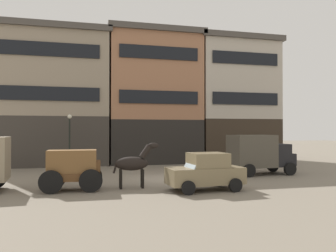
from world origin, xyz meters
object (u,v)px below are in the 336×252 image
sedan_dark (206,172)px  streetlamp_curbside (70,134)px  delivery_truck_far (259,153)px  cargo_wagon (73,167)px  draft_horse (134,163)px  fire_hydrant_curbside (249,160)px

sedan_dark → streetlamp_curbside: size_ratio=0.92×
delivery_truck_far → cargo_wagon: bearing=-165.2°
draft_horse → fire_hydrant_curbside: 13.55m
fire_hydrant_curbside → draft_horse: bearing=-142.4°
cargo_wagon → sedan_dark: (6.31, -1.44, -0.23)m
draft_horse → delivery_truck_far: 9.32m
cargo_wagon → draft_horse: 2.95m
sedan_dark → fire_hydrant_curbside: sedan_dark is taller
delivery_truck_far → sedan_dark: (-5.44, -4.54, -0.51)m
delivery_truck_far → sedan_dark: size_ratio=1.16×
streetlamp_curbside → fire_hydrant_curbside: size_ratio=4.96×
sedan_dark → fire_hydrant_curbside: bearing=52.8°
sedan_dark → streetlamp_curbside: (-7.02, 10.37, 1.76)m
cargo_wagon → draft_horse: size_ratio=1.25×
cargo_wagon → sedan_dark: 6.47m
sedan_dark → fire_hydrant_curbside: size_ratio=4.58×
draft_horse → sedan_dark: bearing=-23.3°
sedan_dark → fire_hydrant_curbside: (7.35, 9.69, -0.49)m
draft_horse → delivery_truck_far: (8.79, 3.10, 0.15)m
draft_horse → streetlamp_curbside: streetlamp_curbside is taller
delivery_truck_far → draft_horse: bearing=-160.6°
delivery_truck_far → fire_hydrant_curbside: (1.92, 5.15, -1.00)m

